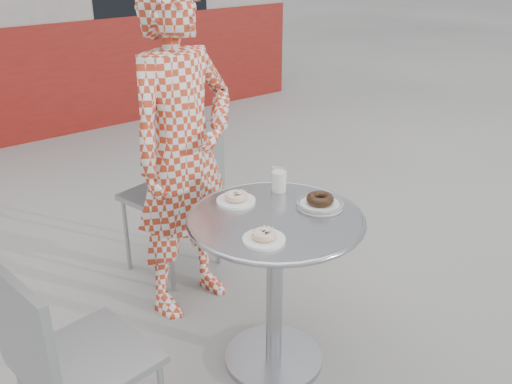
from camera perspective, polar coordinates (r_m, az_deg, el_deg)
ground at (r=2.60m, az=3.09°, el=-16.60°), size 60.00×60.00×0.00m
bistro_table at (r=2.29m, az=1.93°, el=-6.33°), size 0.70×0.70×0.71m
chair_far at (r=3.13m, az=-8.22°, el=-3.24°), size 0.49×0.50×0.86m
seated_person at (r=2.63m, az=-7.28°, el=3.80°), size 0.63×0.48×1.58m
plate_far at (r=2.32m, az=-2.02°, el=-0.64°), size 0.16×0.16×0.04m
plate_near at (r=2.04m, az=0.80°, el=-4.50°), size 0.16×0.16×0.04m
plate_checker at (r=2.30m, az=6.41°, el=-1.04°), size 0.19×0.19×0.05m
milk_cup at (r=2.41m, az=2.32°, el=1.18°), size 0.07×0.07×0.11m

